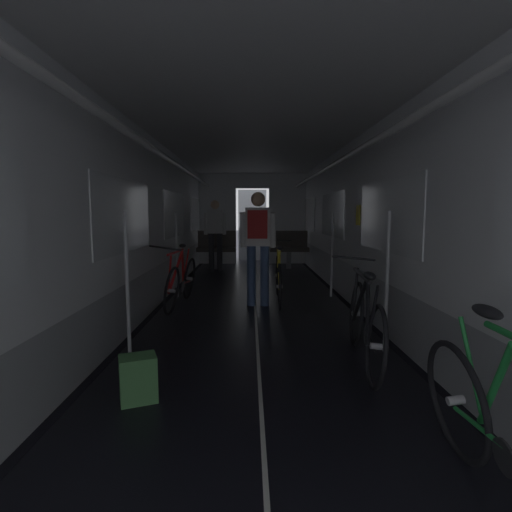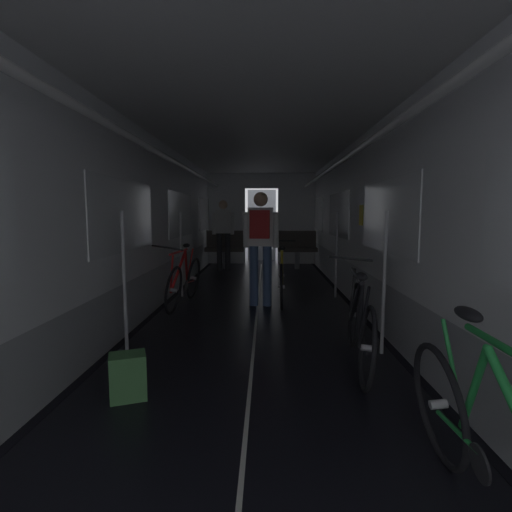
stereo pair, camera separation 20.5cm
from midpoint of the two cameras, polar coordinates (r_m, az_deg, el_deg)
ground_plane at (r=2.16m, az=-1.58°, el=-33.28°), size 60.00×60.00×0.00m
train_car_shell at (r=5.28m, az=-1.20°, el=9.73°), size 3.14×12.34×2.57m
bench_seat_far_left at (r=9.82m, az=-6.35°, el=1.48°), size 0.98×0.51×0.95m
bench_seat_far_right at (r=9.82m, az=4.17°, el=1.50°), size 0.98×0.51×0.95m
bicycle_black at (r=3.73m, az=14.02°, el=-9.41°), size 0.44×1.69×0.95m
bicycle_red at (r=5.93m, az=-11.84°, el=-3.56°), size 0.47×1.69×0.96m
person_cyclist_aisle at (r=5.74m, az=-0.73°, el=2.63°), size 0.54×0.39×1.69m
bicycle_yellow_in_aisle at (r=6.09m, az=2.33°, el=-3.14°), size 0.44×1.69×0.93m
person_standing_near_bench at (r=9.42m, az=-6.58°, el=3.76°), size 0.53×0.23×1.69m
backpack_on_floor at (r=3.16m, az=-18.65°, el=-16.57°), size 0.31×0.28×0.34m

